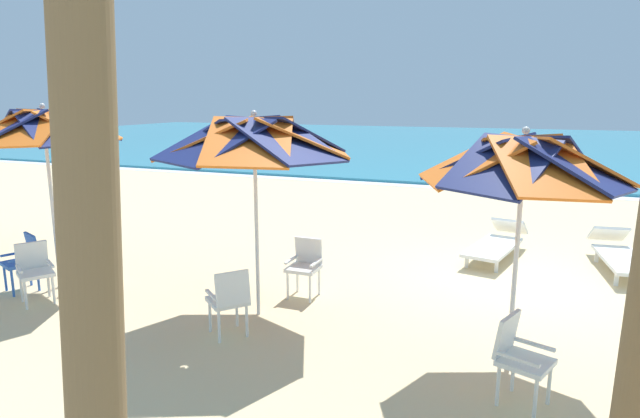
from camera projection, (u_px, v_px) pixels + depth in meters
name	position (u px, v px, depth m)	size (l,w,h in m)	color
ground_plane	(505.00, 285.00, 8.44)	(80.00, 80.00, 0.00)	beige
sea	(531.00, 145.00, 33.36)	(80.00, 36.00, 0.10)	teal
surf_foam	(522.00, 192.00, 16.74)	(80.00, 0.70, 0.01)	white
beach_umbrella_0	(523.00, 163.00, 5.46)	(2.14, 2.14, 2.60)	silver
plastic_chair_0	(519.00, 354.00, 5.08)	(0.59, 0.56, 0.87)	white
beach_umbrella_1	(254.00, 139.00, 6.82)	(2.59, 2.59, 2.73)	silver
plastic_chair_1	(305.00, 263.00, 7.88)	(0.44, 0.47, 0.87)	white
plastic_chair_2	(229.00, 298.00, 6.51)	(0.63, 0.63, 0.87)	white
beach_umbrella_2	(44.00, 128.00, 7.84)	(2.15, 2.15, 2.81)	silver
plastic_chair_3	(34.00, 269.00, 7.64)	(0.62, 0.61, 0.87)	white
plastic_chair_4	(24.00, 259.00, 8.12)	(0.58, 0.60, 0.87)	blue
plastic_chair_5	(98.00, 255.00, 8.29)	(0.47, 0.50, 0.87)	white
sun_lounger_0	(620.00, 255.00, 9.08)	(0.90, 2.21, 0.62)	white
sun_lounger_1	(496.00, 243.00, 9.80)	(1.06, 2.23, 0.62)	white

